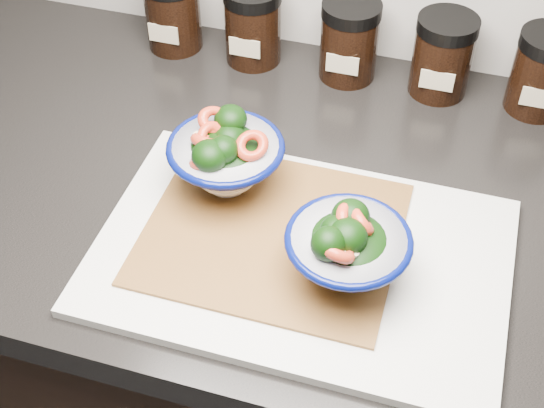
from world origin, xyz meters
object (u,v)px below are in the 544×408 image
(cutting_board, at_px, (301,256))
(bowl_left, at_px, (225,157))
(spice_jar_c, at_px, (349,40))
(bowl_right, at_px, (347,249))
(spice_jar_e, at_px, (543,72))
(spice_jar_b, at_px, (253,25))
(spice_jar_a, at_px, (173,11))
(spice_jar_d, at_px, (443,56))

(cutting_board, bearing_deg, bowl_left, 146.21)
(cutting_board, distance_m, spice_jar_c, 0.36)
(bowl_right, xyz_separation_m, spice_jar_e, (0.18, 0.38, -0.00))
(spice_jar_c, bearing_deg, spice_jar_b, 180.00)
(spice_jar_a, xyz_separation_m, spice_jar_b, (0.12, 0.00, 0.00))
(spice_jar_b, bearing_deg, bowl_right, -59.53)
(bowl_right, height_order, spice_jar_b, same)
(spice_jar_a, relative_size, spice_jar_b, 1.00)
(cutting_board, distance_m, spice_jar_b, 0.40)
(spice_jar_a, relative_size, spice_jar_e, 1.00)
(bowl_left, height_order, bowl_right, same)
(bowl_right, xyz_separation_m, spice_jar_c, (-0.08, 0.38, -0.00))
(bowl_left, distance_m, bowl_right, 0.19)
(spice_jar_d, bearing_deg, bowl_right, -97.07)
(spice_jar_b, height_order, spice_jar_c, same)
(spice_jar_b, distance_m, spice_jar_c, 0.14)
(spice_jar_d, bearing_deg, spice_jar_c, 180.00)
(spice_jar_c, bearing_deg, cutting_board, -85.34)
(spice_jar_a, bearing_deg, spice_jar_e, 0.00)
(bowl_right, height_order, spice_jar_a, same)
(spice_jar_b, relative_size, spice_jar_e, 1.00)
(cutting_board, distance_m, spice_jar_d, 0.37)
(bowl_left, distance_m, spice_jar_a, 0.33)
(spice_jar_a, distance_m, spice_jar_b, 0.12)
(bowl_left, bearing_deg, cutting_board, -33.79)
(cutting_board, xyz_separation_m, bowl_right, (0.05, -0.02, 0.05))
(spice_jar_d, bearing_deg, cutting_board, -105.64)
(bowl_right, relative_size, spice_jar_b, 1.17)
(cutting_board, xyz_separation_m, spice_jar_c, (-0.03, 0.35, 0.05))
(cutting_board, distance_m, bowl_right, 0.08)
(spice_jar_c, relative_size, spice_jar_e, 1.00)
(bowl_left, xyz_separation_m, spice_jar_b, (-0.06, 0.28, -0.00))
(bowl_left, relative_size, spice_jar_b, 1.21)
(bowl_right, distance_m, spice_jar_c, 0.38)
(spice_jar_a, height_order, spice_jar_d, same)
(cutting_board, height_order, spice_jar_e, spice_jar_e)
(spice_jar_a, distance_m, spice_jar_d, 0.39)
(bowl_left, distance_m, spice_jar_d, 0.35)
(bowl_left, height_order, spice_jar_d, same)
(bowl_right, relative_size, spice_jar_d, 1.17)
(spice_jar_b, distance_m, spice_jar_e, 0.40)
(spice_jar_c, bearing_deg, bowl_left, -106.53)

